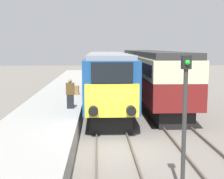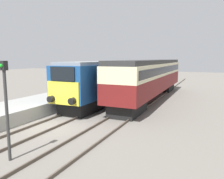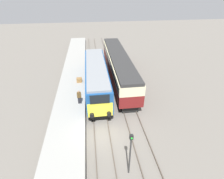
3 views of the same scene
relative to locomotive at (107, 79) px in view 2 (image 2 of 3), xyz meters
The scene contains 9 objects.
ground_plane 8.46m from the locomotive, 90.00° to the right, with size 120.00×120.00×0.00m, color slate.
platform_left 3.70m from the locomotive, behind, with size 3.50×50.00×0.90m.
rails_near_track 3.79m from the locomotive, 90.00° to the right, with size 1.51×60.00×0.14m.
rails_far_track 5.09m from the locomotive, 43.17° to the right, with size 1.50×60.00×0.14m.
locomotive is the anchor object (origin of this frame).
passenger_carriage 4.66m from the locomotive, 43.00° to the left, with size 2.75×17.53×3.90m.
person_on_platform 4.38m from the locomotive, 119.22° to the right, with size 0.44×0.26×1.59m.
signal_post 12.42m from the locomotive, 82.13° to the right, with size 0.24×0.28×3.96m.
luggage_crate 2.78m from the locomotive, 151.94° to the left, with size 0.70×0.56×0.60m.
Camera 2 is at (8.86, -9.91, 4.05)m, focal length 35.00 mm.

